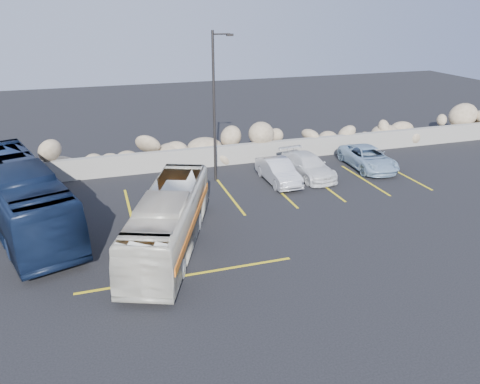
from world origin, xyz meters
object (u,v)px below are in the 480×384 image
object	(u,v)px
lamppost	(215,104)
car_d	(368,158)
tour_coach	(20,196)
car_c	(308,166)
vintage_bus	(169,220)
car_b	(278,171)

from	to	relation	value
lamppost	car_d	bearing A→B (deg)	-4.58
car_d	tour_coach	bearing A→B (deg)	-169.40
lamppost	car_c	bearing A→B (deg)	-10.63
vintage_bus	car_b	xyz separation A→B (m)	(6.98, 5.60, -0.56)
vintage_bus	car_b	bearing A→B (deg)	60.37
vintage_bus	car_b	world-z (taller)	vintage_bus
car_d	car_b	bearing A→B (deg)	-170.67
car_d	car_c	bearing A→B (deg)	-173.39
car_c	car_b	bearing A→B (deg)	-174.47
tour_coach	car_b	world-z (taller)	tour_coach
car_b	car_d	size ratio (longest dim) A/B	0.85
car_c	car_d	xyz separation A→B (m)	(4.08, 0.23, 0.00)
vintage_bus	car_d	distance (m)	14.45
car_d	lamppost	bearing A→B (deg)	178.87
tour_coach	car_c	size ratio (longest dim) A/B	2.43
tour_coach	car_b	bearing A→B (deg)	-10.19
tour_coach	lamppost	bearing A→B (deg)	-0.09
car_b	vintage_bus	bearing A→B (deg)	-142.22
lamppost	car_d	distance (m)	9.95
lamppost	car_b	xyz separation A→B (m)	(3.17, -1.36, -3.66)
car_b	lamppost	bearing A→B (deg)	155.84
vintage_bus	car_d	world-z (taller)	vintage_bus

